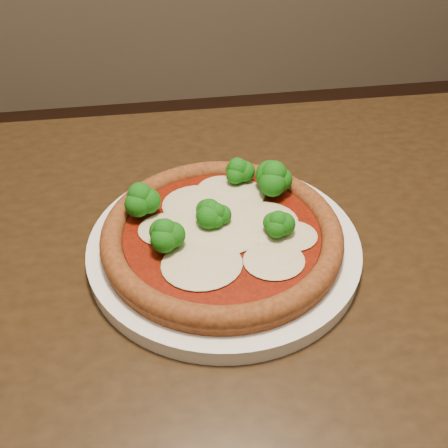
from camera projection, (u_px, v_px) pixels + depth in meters
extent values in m
cube|color=black|center=(235.00, 300.00, 0.53)|extent=(1.18, 0.80, 0.04)
cylinder|color=white|center=(224.00, 246.00, 0.55)|extent=(0.29, 0.29, 0.02)
cylinder|color=brown|center=(222.00, 237.00, 0.53)|extent=(0.25, 0.25, 0.01)
torus|color=brown|center=(222.00, 232.00, 0.53)|extent=(0.26, 0.26, 0.02)
cylinder|color=#701305|center=(222.00, 232.00, 0.53)|extent=(0.21, 0.21, 0.00)
ellipsoid|color=beige|center=(221.00, 221.00, 0.54)|extent=(0.11, 0.10, 0.01)
ellipsoid|color=beige|center=(274.00, 260.00, 0.49)|extent=(0.06, 0.06, 0.00)
ellipsoid|color=beige|center=(167.00, 229.00, 0.53)|extent=(0.06, 0.05, 0.00)
ellipsoid|color=beige|center=(222.00, 189.00, 0.58)|extent=(0.06, 0.05, 0.00)
ellipsoid|color=beige|center=(263.00, 222.00, 0.54)|extent=(0.08, 0.07, 0.01)
ellipsoid|color=beige|center=(197.00, 204.00, 0.56)|extent=(0.08, 0.07, 0.01)
ellipsoid|color=beige|center=(292.00, 236.00, 0.52)|extent=(0.05, 0.05, 0.00)
ellipsoid|color=beige|center=(202.00, 264.00, 0.49)|extent=(0.08, 0.07, 0.01)
ellipsoid|color=beige|center=(235.00, 194.00, 0.58)|extent=(0.07, 0.06, 0.01)
ellipsoid|color=beige|center=(222.00, 228.00, 0.53)|extent=(0.09, 0.08, 0.01)
ellipsoid|color=#197D14|center=(165.00, 232.00, 0.49)|extent=(0.04, 0.04, 0.04)
ellipsoid|color=#197D14|center=(208.00, 210.00, 0.53)|extent=(0.03, 0.03, 0.03)
ellipsoid|color=#197D14|center=(212.00, 211.00, 0.52)|extent=(0.04, 0.04, 0.03)
ellipsoid|color=#197D14|center=(217.00, 213.00, 0.52)|extent=(0.03, 0.03, 0.03)
ellipsoid|color=#197D14|center=(240.00, 169.00, 0.58)|extent=(0.04, 0.04, 0.03)
ellipsoid|color=#197D14|center=(278.00, 222.00, 0.51)|extent=(0.04, 0.04, 0.03)
ellipsoid|color=#197D14|center=(274.00, 175.00, 0.56)|extent=(0.05, 0.05, 0.04)
ellipsoid|color=#197D14|center=(140.00, 197.00, 0.54)|extent=(0.05, 0.05, 0.04)
ellipsoid|color=#197D14|center=(237.00, 169.00, 0.58)|extent=(0.04, 0.04, 0.03)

